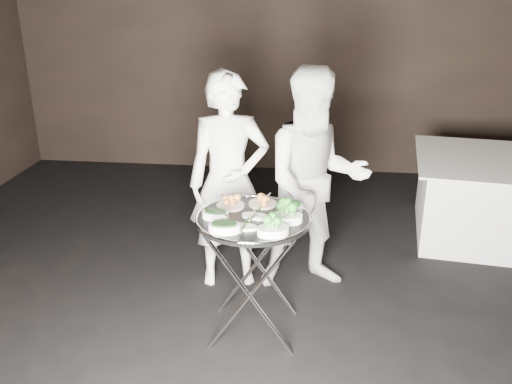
# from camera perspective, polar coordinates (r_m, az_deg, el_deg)

# --- Properties ---
(floor) EXTENTS (6.00, 7.00, 0.05)m
(floor) POSITION_cam_1_polar(r_m,az_deg,el_deg) (3.76, -4.06, -15.16)
(floor) COLOR black
(floor) RESTS_ON ground
(wall_back) EXTENTS (6.00, 0.05, 3.00)m
(wall_back) POSITION_cam_1_polar(r_m,az_deg,el_deg) (6.56, 1.21, 15.14)
(wall_back) COLOR black
(wall_back) RESTS_ON floor
(tray_stand) EXTENTS (0.56, 0.47, 0.82)m
(tray_stand) POSITION_cam_1_polar(r_m,az_deg,el_deg) (3.53, -0.27, -8.28)
(tray_stand) COLOR silver
(tray_stand) RESTS_ON floor
(serving_tray) EXTENTS (0.73, 0.73, 0.04)m
(serving_tray) POSITION_cam_1_polar(r_m,az_deg,el_deg) (3.37, -0.28, -2.84)
(serving_tray) COLOR black
(serving_tray) RESTS_ON tray_stand
(potato_plate_a) EXTENTS (0.18, 0.18, 0.07)m
(potato_plate_a) POSITION_cam_1_polar(r_m,az_deg,el_deg) (3.51, -2.71, -1.14)
(potato_plate_a) COLOR beige
(potato_plate_a) RESTS_ON serving_tray
(potato_plate_b) EXTENTS (0.18, 0.18, 0.07)m
(potato_plate_b) POSITION_cam_1_polar(r_m,az_deg,el_deg) (3.54, 0.70, -0.93)
(potato_plate_b) COLOR beige
(potato_plate_b) RESTS_ON serving_tray
(greens_bowl) EXTENTS (0.12, 0.12, 0.07)m
(greens_bowl) POSITION_cam_1_polar(r_m,az_deg,el_deg) (3.46, 4.00, -1.47)
(greens_bowl) COLOR silver
(greens_bowl) RESTS_ON serving_tray
(asparagus_plate_a) EXTENTS (0.19, 0.13, 0.03)m
(asparagus_plate_a) POSITION_cam_1_polar(r_m,az_deg,el_deg) (3.35, -0.09, -2.47)
(asparagus_plate_a) COLOR silver
(asparagus_plate_a) RESTS_ON serving_tray
(asparagus_plate_b) EXTENTS (0.17, 0.11, 0.03)m
(asparagus_plate_b) POSITION_cam_1_polar(r_m,az_deg,el_deg) (3.21, -1.21, -3.62)
(asparagus_plate_b) COLOR silver
(asparagus_plate_b) RESTS_ON serving_tray
(spinach_bowl_a) EXTENTS (0.19, 0.14, 0.07)m
(spinach_bowl_a) POSITION_cam_1_polar(r_m,az_deg,el_deg) (3.34, -4.29, -2.30)
(spinach_bowl_a) COLOR silver
(spinach_bowl_a) RESTS_ON serving_tray
(spinach_bowl_b) EXTENTS (0.20, 0.14, 0.08)m
(spinach_bowl_b) POSITION_cam_1_polar(r_m,az_deg,el_deg) (3.17, -3.34, -3.63)
(spinach_bowl_b) COLOR silver
(spinach_bowl_b) RESTS_ON serving_tray
(broccoli_bowl_a) EXTENTS (0.20, 0.16, 0.08)m
(broccoli_bowl_a) POSITION_cam_1_polar(r_m,az_deg,el_deg) (3.30, 3.31, -2.57)
(broccoli_bowl_a) COLOR silver
(broccoli_bowl_a) RESTS_ON serving_tray
(broccoli_bowl_b) EXTENTS (0.22, 0.18, 0.08)m
(broccoli_bowl_b) POSITION_cam_1_polar(r_m,az_deg,el_deg) (3.13, 1.81, -3.91)
(broccoli_bowl_b) COLOR silver
(broccoli_bowl_b) RESTS_ON serving_tray
(serving_utensils) EXTENTS (0.58, 0.43, 0.01)m
(serving_utensils) POSITION_cam_1_polar(r_m,az_deg,el_deg) (3.41, 0.13, -1.48)
(serving_utensils) COLOR silver
(serving_utensils) RESTS_ON serving_tray
(waiter_left) EXTENTS (0.67, 0.51, 1.64)m
(waiter_left) POSITION_cam_1_polar(r_m,az_deg,el_deg) (4.01, -2.88, 1.07)
(waiter_left) COLOR white
(waiter_left) RESTS_ON floor
(waiter_right) EXTENTS (0.94, 0.81, 1.68)m
(waiter_right) POSITION_cam_1_polar(r_m,az_deg,el_deg) (3.98, 6.25, 1.04)
(waiter_right) COLOR white
(waiter_right) RESTS_ON floor
(dining_table) EXTENTS (1.31, 1.31, 0.75)m
(dining_table) POSITION_cam_1_polar(r_m,az_deg,el_deg) (5.32, 23.20, -0.60)
(dining_table) COLOR white
(dining_table) RESTS_ON floor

